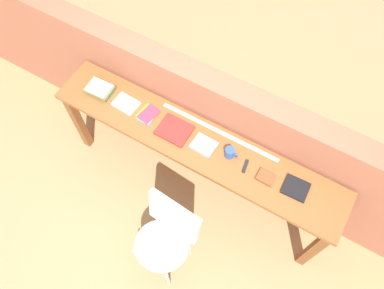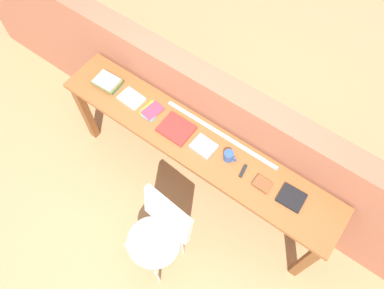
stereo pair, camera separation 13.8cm
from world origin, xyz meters
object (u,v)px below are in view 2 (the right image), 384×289
at_px(mug, 229,156).
at_px(leather_journal_brown, 262,184).
at_px(magazine_cycling, 131,98).
at_px(pamphlet_pile_colourful, 152,110).
at_px(multitool_folded, 243,171).
at_px(chair_white_moulded, 158,233).
at_px(book_open_centre, 176,129).
at_px(book_repair_rightmost, 292,198).
at_px(book_stack_leftmost, 107,82).

bearing_deg(mug, leather_journal_brown, -5.66).
relative_size(magazine_cycling, pamphlet_pile_colourful, 1.08).
height_order(multitool_folded, leather_journal_brown, leather_journal_brown).
xyz_separation_m(chair_white_moulded, book_open_centre, (-0.32, 0.68, 0.37)).
bearing_deg(book_repair_rightmost, pamphlet_pile_colourful, 177.62).
relative_size(pamphlet_pile_colourful, leather_journal_brown, 1.44).
distance_m(book_stack_leftmost, mug, 1.22).
height_order(book_open_centre, mug, mug).
distance_m(book_stack_leftmost, book_open_centre, 0.74).
xyz_separation_m(pamphlet_pile_colourful, mug, (0.75, 0.00, 0.04)).
distance_m(pamphlet_pile_colourful, multitool_folded, 0.90).
bearing_deg(multitool_folded, magazine_cycling, 179.27).
distance_m(book_open_centre, mug, 0.48).
bearing_deg(mug, multitool_folded, -9.21).
bearing_deg(leather_journal_brown, book_open_centre, -178.97).
distance_m(magazine_cycling, book_open_centre, 0.48).
xyz_separation_m(pamphlet_pile_colourful, multitool_folded, (0.90, -0.02, 0.00)).
relative_size(book_stack_leftmost, book_open_centre, 0.89).
distance_m(leather_journal_brown, book_repair_rightmost, 0.23).
bearing_deg(book_stack_leftmost, magazine_cycling, 0.94).
distance_m(magazine_cycling, leather_journal_brown, 1.28).
bearing_deg(multitool_folded, book_open_centre, -179.71).
height_order(chair_white_moulded, book_open_centre, book_open_centre).
bearing_deg(leather_journal_brown, magazine_cycling, -179.63).
bearing_deg(book_open_centre, book_repair_rightmost, 1.56).
xyz_separation_m(chair_white_moulded, multitool_folded, (0.31, 0.68, 0.36)).
height_order(magazine_cycling, book_repair_rightmost, book_repair_rightmost).
distance_m(pamphlet_pile_colourful, mug, 0.75).
bearing_deg(mug, chair_white_moulded, -102.67).
height_order(book_stack_leftmost, multitool_folded, book_stack_leftmost).
height_order(book_open_centre, leather_journal_brown, same).
bearing_deg(book_open_centre, magazine_cycling, 177.95).
xyz_separation_m(pamphlet_pile_colourful, book_repair_rightmost, (1.30, 0.01, 0.00)).
distance_m(pamphlet_pile_colourful, book_open_centre, 0.27).
bearing_deg(book_stack_leftmost, book_open_centre, -1.01).
height_order(pamphlet_pile_colourful, book_repair_rightmost, book_repair_rightmost).
relative_size(chair_white_moulded, book_stack_leftmost, 3.85).
bearing_deg(leather_journal_brown, pamphlet_pile_colourful, 179.90).
distance_m(chair_white_moulded, book_repair_rightmost, 1.06).
bearing_deg(pamphlet_pile_colourful, book_repair_rightmost, 0.22).
relative_size(chair_white_moulded, book_repair_rightmost, 4.89).
relative_size(book_open_centre, mug, 2.37).
bearing_deg(magazine_cycling, pamphlet_pile_colourful, 4.29).
relative_size(pamphlet_pile_colourful, book_open_centre, 0.72).
height_order(mug, multitool_folded, mug).
height_order(pamphlet_pile_colourful, leather_journal_brown, leather_journal_brown).
height_order(book_stack_leftmost, leather_journal_brown, book_stack_leftmost).
bearing_deg(book_repair_rightmost, multitool_folded, -179.08).
xyz_separation_m(book_open_centre, mug, (0.48, 0.03, 0.03)).
relative_size(chair_white_moulded, pamphlet_pile_colourful, 4.76).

